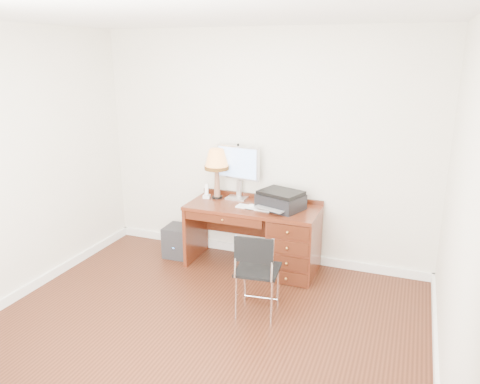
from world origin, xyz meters
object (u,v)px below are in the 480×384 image
at_px(printer, 281,200).
at_px(monitor, 238,165).
at_px(leg_lamp, 217,162).
at_px(equipment_box, 179,241).
at_px(desk, 280,237).
at_px(chair, 256,266).
at_px(phone, 207,194).

bearing_deg(printer, monitor, 179.43).
height_order(leg_lamp, equipment_box, leg_lamp).
relative_size(desk, printer, 2.69).
bearing_deg(desk, printer, 98.33).
bearing_deg(printer, chair, -67.47).
distance_m(desk, leg_lamp, 1.14).
bearing_deg(monitor, chair, -52.60).
xyz_separation_m(phone, equipment_box, (-0.33, -0.12, -0.61)).
bearing_deg(desk, leg_lamp, 170.96).
xyz_separation_m(printer, phone, (-0.94, 0.08, -0.05)).
height_order(printer, chair, printer).
bearing_deg(chair, monitor, 111.48).
bearing_deg(leg_lamp, chair, -52.18).
bearing_deg(leg_lamp, monitor, 22.79).
xyz_separation_m(chair, equipment_box, (-1.33, 0.97, -0.32)).
bearing_deg(chair, desk, 86.75).
relative_size(printer, chair, 0.66).
bearing_deg(monitor, phone, -148.86).
distance_m(monitor, chair, 1.53).
xyz_separation_m(desk, chair, (0.06, -1.00, 0.10)).
bearing_deg(phone, monitor, 8.77).
height_order(desk, leg_lamp, leg_lamp).
xyz_separation_m(desk, phone, (-0.94, 0.09, 0.39)).
relative_size(leg_lamp, chair, 0.70).
bearing_deg(phone, desk, -18.34).
bearing_deg(desk, equipment_box, -178.49).
bearing_deg(equipment_box, leg_lamp, 18.37).
bearing_deg(chair, printer, 86.81).
distance_m(desk, printer, 0.44).
xyz_separation_m(leg_lamp, chair, (0.88, -1.13, -0.67)).
distance_m(monitor, leg_lamp, 0.25).
height_order(monitor, printer, monitor).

